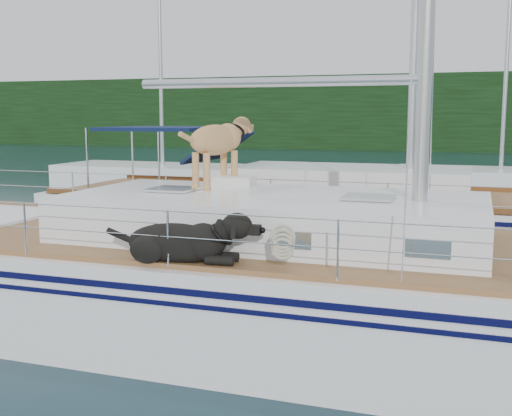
% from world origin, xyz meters
% --- Properties ---
extents(ground, '(120.00, 120.00, 0.00)m').
position_xyz_m(ground, '(0.00, 0.00, 0.00)').
color(ground, black).
rests_on(ground, ground).
extents(tree_line, '(90.00, 3.00, 6.00)m').
position_xyz_m(tree_line, '(0.00, 45.00, 3.00)').
color(tree_line, black).
rests_on(tree_line, ground).
extents(shore_bank, '(92.00, 1.00, 1.20)m').
position_xyz_m(shore_bank, '(0.00, 46.20, 0.60)').
color(shore_bank, '#595147').
rests_on(shore_bank, ground).
extents(main_sailboat, '(12.00, 3.80, 14.01)m').
position_xyz_m(main_sailboat, '(0.09, -0.00, 0.68)').
color(main_sailboat, white).
rests_on(main_sailboat, ground).
extents(neighbor_sailboat, '(11.00, 3.50, 13.30)m').
position_xyz_m(neighbor_sailboat, '(-0.37, 5.72, 0.63)').
color(neighbor_sailboat, white).
rests_on(neighbor_sailboat, ground).
extents(bg_boat_west, '(8.00, 3.00, 11.65)m').
position_xyz_m(bg_boat_west, '(-8.00, 14.00, 0.45)').
color(bg_boat_west, white).
rests_on(bg_boat_west, ground).
extents(bg_boat_center, '(7.20, 3.00, 11.65)m').
position_xyz_m(bg_boat_center, '(4.00, 16.00, 0.45)').
color(bg_boat_center, white).
rests_on(bg_boat_center, ground).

